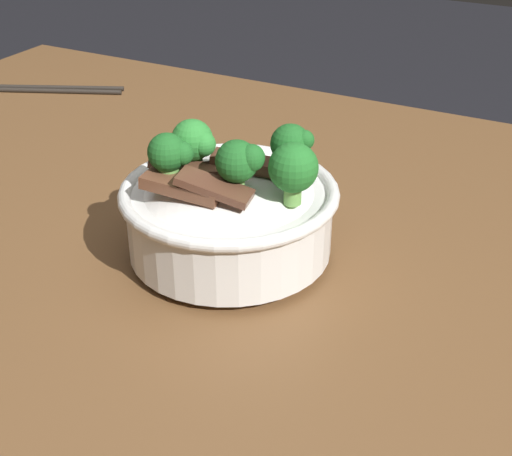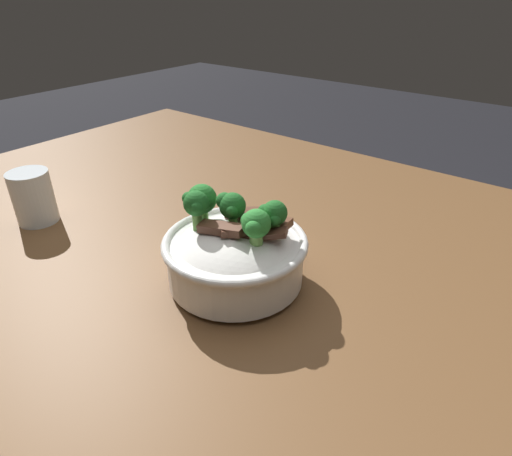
{
  "view_description": "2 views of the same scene",
  "coord_description": "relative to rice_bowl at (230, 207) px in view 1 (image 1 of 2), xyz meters",
  "views": [
    {
      "loc": [
        0.21,
        -0.44,
        1.2
      ],
      "look_at": [
        -0.06,
        0.08,
        0.86
      ],
      "focal_mm": 50.12,
      "sensor_mm": 36.0,
      "label": 1
    },
    {
      "loc": [
        -0.42,
        0.45,
        1.21
      ],
      "look_at": [
        -0.09,
        0.03,
        0.91
      ],
      "focal_mm": 30.63,
      "sensor_mm": 36.0,
      "label": 2
    }
  ],
  "objects": [
    {
      "name": "dining_table",
      "position": [
        0.08,
        -0.06,
        -0.13
      ],
      "size": [
        1.48,
        1.07,
        0.83
      ],
      "color": "brown",
      "rests_on": "ground"
    },
    {
      "name": "rice_bowl",
      "position": [
        0.0,
        0.0,
        0.0
      ],
      "size": [
        0.2,
        0.2,
        0.14
      ],
      "color": "white",
      "rests_on": "dining_table"
    },
    {
      "name": "chopsticks_pair",
      "position": [
        -0.47,
        0.28,
        -0.05
      ],
      "size": [
        0.2,
        0.11,
        0.01
      ],
      "color": "#28231E",
      "rests_on": "dining_table"
    }
  ]
}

